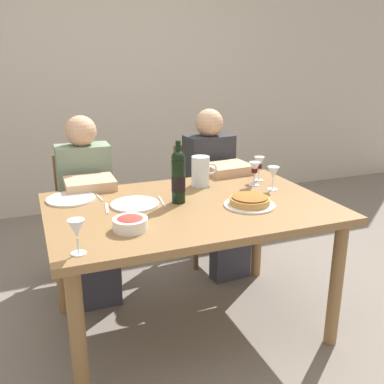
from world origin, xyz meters
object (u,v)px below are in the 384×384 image
at_px(water_pitcher, 201,173).
at_px(wine_glass_right_diner, 255,169).
at_px(wine_glass_centre, 77,230).
at_px(chair_left, 85,208).
at_px(wine_bottle, 178,177).
at_px(salad_bowl, 130,223).
at_px(diner_right, 216,187).
at_px(dinner_plate_left_setting, 135,204).
at_px(wine_glass_spare, 273,173).
at_px(dinner_plate_right_setting, 71,199).
at_px(wine_glass_left_diner, 259,164).
at_px(dining_table, 190,221).
at_px(diner_left, 88,203).
at_px(chair_right, 201,193).
at_px(baked_tart, 250,201).

relative_size(water_pitcher, wine_glass_right_diner, 1.25).
distance_m(wine_glass_centre, chair_left, 1.35).
distance_m(wine_bottle, salad_bowl, 0.45).
distance_m(water_pitcher, diner_right, 0.52).
bearing_deg(dinner_plate_left_setting, wine_glass_spare, -1.71).
height_order(wine_bottle, dinner_plate_right_setting, wine_bottle).
bearing_deg(wine_glass_left_diner, water_pitcher, 175.98).
bearing_deg(wine_bottle, diner_right, 50.78).
bearing_deg(chair_left, wine_glass_left_diner, 149.66).
xyz_separation_m(dining_table, wine_bottle, (-0.04, 0.06, 0.24)).
relative_size(diner_left, chair_right, 1.33).
relative_size(dining_table, wine_bottle, 4.42).
height_order(dining_table, salad_bowl, salad_bowl).
xyz_separation_m(dining_table, salad_bowl, (-0.38, -0.23, 0.13)).
bearing_deg(wine_glass_spare, water_pitcher, 148.13).
relative_size(wine_glass_right_diner, diner_left, 0.13).
xyz_separation_m(baked_tart, chair_right, (0.16, 1.04, -0.29)).
height_order(wine_bottle, water_pitcher, wine_bottle).
bearing_deg(salad_bowl, wine_glass_right_diner, 25.57).
relative_size(dinner_plate_left_setting, diner_left, 0.22).
relative_size(water_pitcher, dinner_plate_right_setting, 0.68).
xyz_separation_m(wine_glass_spare, diner_right, (-0.09, 0.60, -0.24)).
height_order(wine_glass_left_diner, chair_left, wine_glass_left_diner).
distance_m(baked_tart, dinner_plate_left_setting, 0.61).
relative_size(water_pitcher, chair_left, 0.21).
xyz_separation_m(wine_glass_centre, diner_right, (1.09, 1.07, -0.25)).
height_order(dinner_plate_right_setting, chair_left, chair_left).
bearing_deg(wine_bottle, baked_tart, -29.94).
bearing_deg(diner_right, wine_glass_centre, 39.75).
relative_size(baked_tart, wine_glass_spare, 1.94).
bearing_deg(diner_left, chair_left, -89.86).
bearing_deg(salad_bowl, dinner_plate_left_setting, 72.44).
xyz_separation_m(dining_table, dinner_plate_right_setting, (-0.59, 0.31, 0.10)).
xyz_separation_m(dining_table, water_pitcher, (0.18, 0.30, 0.17)).
xyz_separation_m(wine_glass_spare, chair_right, (-0.11, 0.84, -0.36)).
height_order(wine_bottle, wine_glass_left_diner, wine_bottle).
relative_size(wine_glass_left_diner, diner_right, 0.13).
relative_size(dinner_plate_right_setting, chair_right, 0.31).
distance_m(dining_table, wine_glass_left_diner, 0.66).
distance_m(wine_bottle, chair_right, 1.06).
height_order(wine_bottle, chair_left, wine_bottle).
xyz_separation_m(dining_table, baked_tart, (0.29, -0.14, 0.12)).
height_order(salad_bowl, chair_right, chair_right).
height_order(salad_bowl, chair_left, chair_left).
height_order(salad_bowl, wine_glass_right_diner, wine_glass_right_diner).
bearing_deg(dinner_plate_right_setting, diner_left, 68.59).
distance_m(diner_left, chair_right, 0.94).
bearing_deg(chair_right, wine_glass_centre, 45.84).
bearing_deg(water_pitcher, diner_right, 53.64).
bearing_deg(diner_right, wine_bottle, 46.20).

